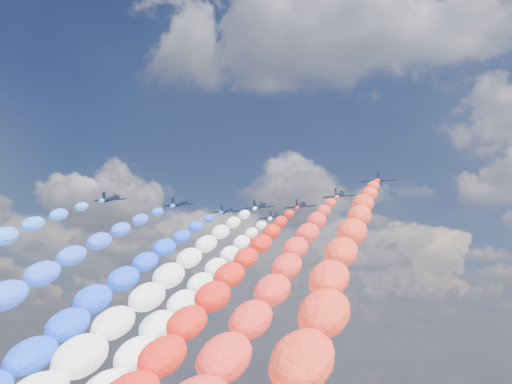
% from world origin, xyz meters
% --- Properties ---
extents(jet_0, '(9.13, 11.99, 6.12)m').
position_xyz_m(jet_0, '(-35.77, -7.72, 88.53)').
color(jet_0, black).
extents(jet_1, '(8.86, 11.79, 6.12)m').
position_xyz_m(jet_1, '(-21.05, 2.82, 88.53)').
color(jet_1, black).
extents(trail_1, '(6.83, 123.80, 63.33)m').
position_xyz_m(trail_1, '(-21.05, -60.18, 58.69)').
color(trail_1, blue).
extents(jet_2, '(8.71, 11.69, 6.12)m').
position_xyz_m(jet_2, '(-11.86, 14.58, 88.53)').
color(jet_2, black).
extents(trail_2, '(6.83, 123.80, 63.33)m').
position_xyz_m(trail_2, '(-11.86, -48.42, 58.69)').
color(trail_2, '#1944FA').
extents(jet_3, '(9.13, 11.99, 6.12)m').
position_xyz_m(jet_3, '(-1.35, 11.99, 88.53)').
color(jet_3, black).
extents(trail_3, '(6.83, 123.80, 63.33)m').
position_xyz_m(trail_3, '(-1.35, -51.01, 58.69)').
color(trail_3, white).
extents(jet_4, '(8.56, 11.58, 6.12)m').
position_xyz_m(jet_4, '(-1.11, 26.59, 88.53)').
color(jet_4, black).
extents(trail_4, '(6.83, 123.80, 63.33)m').
position_xyz_m(trail_4, '(-1.11, -36.41, 58.69)').
color(trail_4, white).
extents(jet_5, '(8.90, 11.82, 6.12)m').
position_xyz_m(jet_5, '(9.64, 14.35, 88.53)').
color(jet_5, black).
extents(trail_5, '(6.83, 123.80, 63.33)m').
position_xyz_m(trail_5, '(9.64, -48.65, 58.69)').
color(trail_5, red).
extents(jet_6, '(9.07, 11.94, 6.12)m').
position_xyz_m(jet_6, '(21.70, 5.15, 88.53)').
color(jet_6, black).
extents(trail_6, '(6.83, 123.80, 63.33)m').
position_xyz_m(trail_6, '(21.70, -57.85, 58.69)').
color(trail_6, red).
extents(jet_7, '(9.17, 12.01, 6.12)m').
position_xyz_m(jet_7, '(32.95, -7.93, 88.53)').
color(jet_7, black).
extents(trail_7, '(6.83, 123.80, 63.33)m').
position_xyz_m(trail_7, '(32.95, -70.93, 58.69)').
color(trail_7, red).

